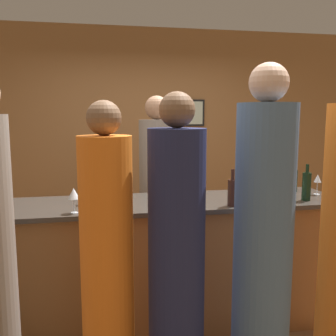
{
  "coord_description": "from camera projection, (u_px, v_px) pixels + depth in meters",
  "views": [
    {
      "loc": [
        -0.55,
        -2.86,
        1.72
      ],
      "look_at": [
        -0.0,
        0.1,
        1.29
      ],
      "focal_mm": 40.0,
      "sensor_mm": 36.0,
      "label": 1
    }
  ],
  "objects": [
    {
      "name": "ground_plane",
      "position": [
        170.0,
        323.0,
        3.13
      ],
      "size": [
        14.0,
        14.0,
        0.0
      ],
      "primitive_type": "plane",
      "color": "brown"
    },
    {
      "name": "back_wall",
      "position": [
        142.0,
        140.0,
        4.8
      ],
      "size": [
        8.0,
        0.08,
        2.8
      ],
      "color": "olive",
      "rests_on": "ground_plane"
    },
    {
      "name": "bar_counter",
      "position": [
        170.0,
        263.0,
        3.05
      ],
      "size": [
        2.79,
        0.68,
        1.04
      ],
      "color": "brown",
      "rests_on": "ground_plane"
    },
    {
      "name": "bartender",
      "position": [
        157.0,
        200.0,
        3.69
      ],
      "size": [
        0.35,
        0.35,
        1.91
      ],
      "rotation": [
        0.0,
        0.0,
        3.14
      ],
      "color": "gray",
      "rests_on": "ground_plane"
    },
    {
      "name": "guest_0",
      "position": [
        263.0,
        245.0,
        2.26
      ],
      "size": [
        0.35,
        0.35,
        2.02
      ],
      "color": "#4C6B93",
      "rests_on": "ground_plane"
    },
    {
      "name": "guest_1",
      "position": [
        107.0,
        266.0,
        2.19
      ],
      "size": [
        0.31,
        0.31,
        1.8
      ],
      "color": "orange",
      "rests_on": "ground_plane"
    },
    {
      "name": "guest_4",
      "position": [
        176.0,
        263.0,
        2.18
      ],
      "size": [
        0.33,
        0.33,
        1.85
      ],
      "color": "#1E234C",
      "rests_on": "ground_plane"
    },
    {
      "name": "wine_bottle_0",
      "position": [
        232.0,
        192.0,
        2.8
      ],
      "size": [
        0.07,
        0.07,
        0.28
      ],
      "color": "black",
      "rests_on": "bar_counter"
    },
    {
      "name": "wine_bottle_1",
      "position": [
        306.0,
        186.0,
        2.98
      ],
      "size": [
        0.07,
        0.07,
        0.29
      ],
      "color": "black",
      "rests_on": "bar_counter"
    },
    {
      "name": "wine_bottle_2",
      "position": [
        293.0,
        180.0,
        3.34
      ],
      "size": [
        0.07,
        0.07,
        0.27
      ],
      "color": "black",
      "rests_on": "bar_counter"
    },
    {
      "name": "ice_bucket",
      "position": [
        104.0,
        185.0,
        3.09
      ],
      "size": [
        0.2,
        0.2,
        0.21
      ],
      "color": "#9E9993",
      "rests_on": "bar_counter"
    },
    {
      "name": "wine_glass_0",
      "position": [
        74.0,
        194.0,
        2.58
      ],
      "size": [
        0.08,
        0.08,
        0.18
      ],
      "color": "silver",
      "rests_on": "bar_counter"
    },
    {
      "name": "wine_glass_1",
      "position": [
        317.0,
        179.0,
        3.19
      ],
      "size": [
        0.06,
        0.06,
        0.18
      ],
      "color": "silver",
      "rests_on": "bar_counter"
    },
    {
      "name": "wine_glass_2",
      "position": [
        200.0,
        186.0,
        2.94
      ],
      "size": [
        0.06,
        0.06,
        0.16
      ],
      "color": "silver",
      "rests_on": "bar_counter"
    },
    {
      "name": "wine_glass_3",
      "position": [
        278.0,
        186.0,
        3.0
      ],
      "size": [
        0.08,
        0.08,
        0.15
      ],
      "color": "silver",
      "rests_on": "bar_counter"
    },
    {
      "name": "wine_glass_4",
      "position": [
        86.0,
        188.0,
        2.84
      ],
      "size": [
        0.07,
        0.07,
        0.17
      ],
      "color": "silver",
      "rests_on": "bar_counter"
    }
  ]
}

